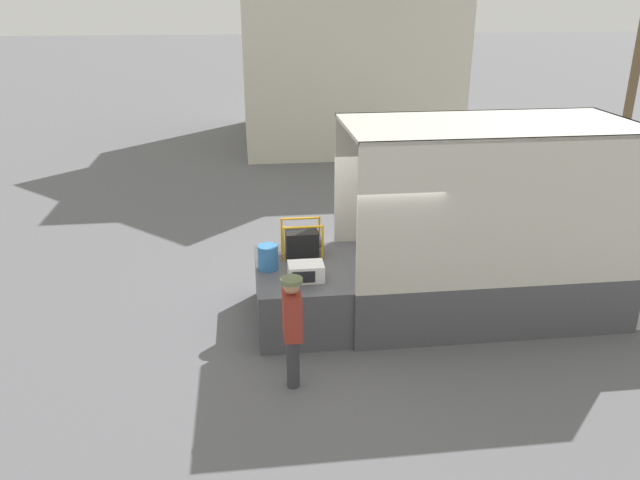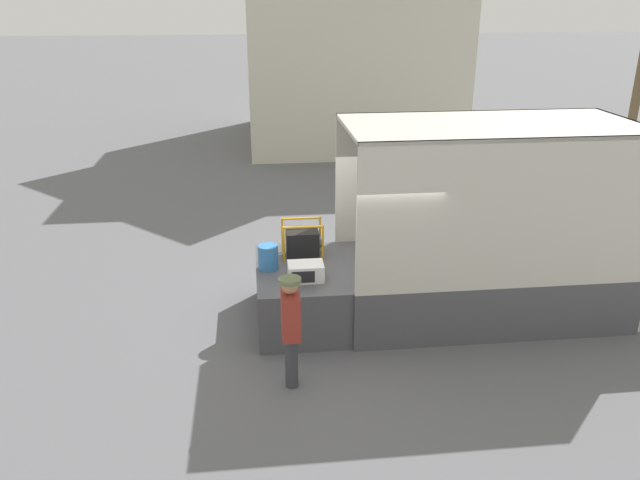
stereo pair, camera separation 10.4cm
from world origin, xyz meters
TOP-DOWN VIEW (x-y plane):
  - ground_plane at (0.00, 0.00)m, footprint 160.00×160.00m
  - box_truck at (3.90, -0.00)m, footprint 6.91×2.23m
  - tailgate_deck at (-0.72, 0.00)m, footprint 1.43×2.12m
  - microwave at (-0.67, -0.46)m, footprint 0.55×0.40m
  - portable_generator at (-0.62, 0.50)m, footprint 0.68×0.46m
  - orange_bucket at (-1.23, 0.03)m, footprint 0.32×0.32m
  - worker_person at (-1.00, -1.88)m, footprint 0.30×0.44m
  - house_backdrop at (2.14, 13.97)m, footprint 7.49×7.60m

SIDE VIEW (x-z plane):
  - ground_plane at x=0.00m, z-range 0.00..0.00m
  - tailgate_deck at x=-0.72m, z-range 0.00..0.95m
  - box_truck at x=3.90m, z-range -0.68..2.55m
  - worker_person at x=-1.00m, z-range 0.18..1.83m
  - microwave at x=-0.67m, z-range 0.95..1.22m
  - orange_bucket at x=-1.23m, z-range 0.95..1.35m
  - portable_generator at x=-0.62m, z-range 0.87..1.48m
  - house_backdrop at x=2.14m, z-range 0.09..9.54m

